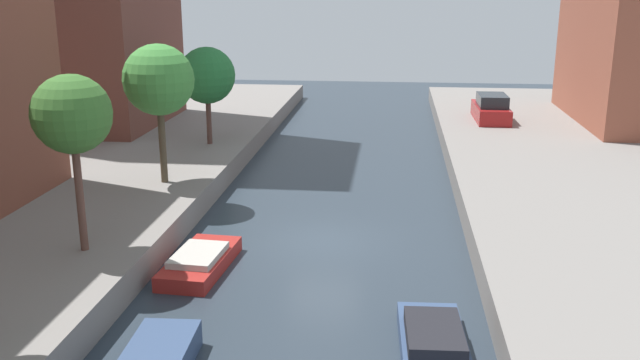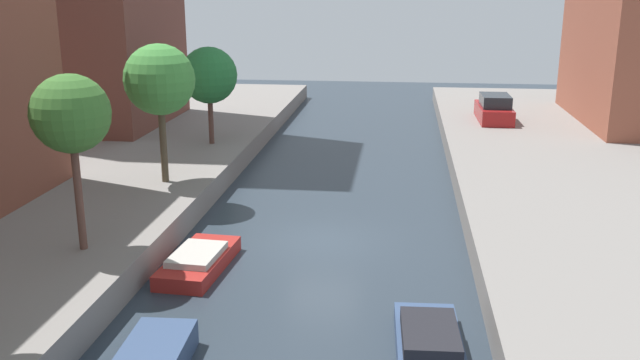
% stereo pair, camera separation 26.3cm
% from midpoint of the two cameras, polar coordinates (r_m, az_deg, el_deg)
% --- Properties ---
extents(ground_plane, '(84.00, 84.00, 0.00)m').
position_cam_midpoint_polar(ground_plane, '(24.77, 0.05, -5.00)').
color(ground_plane, '#28333D').
extents(street_tree_2, '(2.32, 2.32, 5.34)m').
position_cam_midpoint_polar(street_tree_2, '(21.39, -20.02, 5.01)').
color(street_tree_2, brown).
rests_on(street_tree_2, quay_left).
extents(street_tree_3, '(2.81, 2.81, 5.58)m').
position_cam_midpoint_polar(street_tree_3, '(28.30, -13.37, 7.95)').
color(street_tree_3, brown).
rests_on(street_tree_3, quay_left).
extents(street_tree_4, '(2.79, 2.79, 4.85)m').
position_cam_midpoint_polar(street_tree_4, '(35.11, -9.47, 8.44)').
color(street_tree_4, brown).
rests_on(street_tree_4, quay_left).
extents(parked_car, '(1.87, 4.48, 1.58)m').
position_cam_midpoint_polar(parked_car, '(42.38, 13.68, 5.65)').
color(parked_car, maroon).
rests_on(parked_car, quay_right).
extents(moored_boat_left_3, '(1.88, 3.96, 0.68)m').
position_cam_midpoint_polar(moored_boat_left_3, '(22.57, -10.15, -6.59)').
color(moored_boat_left_3, maroon).
rests_on(moored_boat_left_3, ground_plane).
extents(moored_boat_right_2, '(1.77, 4.10, 0.83)m').
position_cam_midpoint_polar(moored_boat_right_2, '(17.57, 8.87, -13.16)').
color(moored_boat_right_2, '#33476B').
rests_on(moored_boat_right_2, ground_plane).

